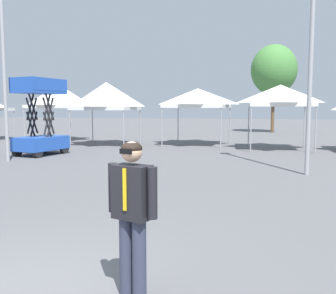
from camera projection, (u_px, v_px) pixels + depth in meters
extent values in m
cylinder|color=#9E9EA3|center=(14.00, 123.00, 26.30)|extent=(0.06, 0.06, 2.13)
cylinder|color=#9E9EA3|center=(24.00, 124.00, 23.46)|extent=(0.06, 0.06, 2.31)
cylinder|color=#9E9EA3|center=(70.00, 124.00, 22.86)|extent=(0.06, 0.06, 2.31)
cylinder|color=#9E9EA3|center=(49.00, 122.00, 26.42)|extent=(0.06, 0.06, 2.31)
cylinder|color=#9E9EA3|center=(90.00, 122.00, 25.82)|extent=(0.06, 0.06, 2.31)
pyramid|color=white|center=(58.00, 94.00, 24.45)|extent=(3.33, 3.33, 1.35)
cube|color=white|center=(58.00, 107.00, 24.53)|extent=(3.30, 3.30, 0.20)
cylinder|color=#9E9EA3|center=(70.00, 127.00, 20.59)|extent=(0.06, 0.06, 2.21)
cylinder|color=#9E9EA3|center=(124.00, 128.00, 19.94)|extent=(0.06, 0.06, 2.21)
cylinder|color=#9E9EA3|center=(92.00, 124.00, 23.59)|extent=(0.06, 0.06, 2.21)
cylinder|color=#9E9EA3|center=(140.00, 125.00, 22.94)|extent=(0.06, 0.06, 2.21)
pyramid|color=white|center=(106.00, 94.00, 21.58)|extent=(3.34, 3.34, 1.38)
cube|color=white|center=(106.00, 108.00, 21.66)|extent=(3.31, 3.31, 0.20)
cylinder|color=#9E9EA3|center=(162.00, 126.00, 20.78)|extent=(0.06, 0.06, 2.33)
cylinder|color=#9E9EA3|center=(221.00, 126.00, 19.82)|extent=(0.06, 0.06, 2.33)
cylinder|color=#9E9EA3|center=(178.00, 123.00, 23.86)|extent=(0.06, 0.06, 2.33)
cylinder|color=#9E9EA3|center=(230.00, 124.00, 22.90)|extent=(0.06, 0.06, 2.33)
pyramid|color=white|center=(198.00, 96.00, 21.67)|extent=(3.59, 3.59, 0.91)
cube|color=white|center=(198.00, 106.00, 21.73)|extent=(3.56, 3.56, 0.20)
cylinder|color=#9E9EA3|center=(251.00, 127.00, 18.22)|extent=(0.06, 0.06, 2.40)
cylinder|color=#9E9EA3|center=(316.00, 128.00, 17.72)|extent=(0.06, 0.06, 2.40)
cylinder|color=#9E9EA3|center=(249.00, 125.00, 21.14)|extent=(0.06, 0.06, 2.40)
cylinder|color=#9E9EA3|center=(304.00, 125.00, 20.63)|extent=(0.06, 0.06, 2.40)
pyramid|color=white|center=(280.00, 94.00, 19.26)|extent=(3.34, 3.34, 0.91)
cube|color=white|center=(280.00, 105.00, 19.31)|extent=(3.31, 3.31, 0.20)
cylinder|color=black|center=(17.00, 151.00, 16.76)|extent=(0.26, 0.50, 0.48)
cylinder|color=black|center=(38.00, 152.00, 16.27)|extent=(0.26, 0.50, 0.48)
cylinder|color=black|center=(45.00, 147.00, 18.32)|extent=(0.26, 0.50, 0.48)
cylinder|color=black|center=(64.00, 148.00, 17.83)|extent=(0.26, 0.50, 0.48)
cube|color=blue|center=(41.00, 143.00, 17.26)|extent=(1.80, 2.52, 0.60)
cylinder|color=black|center=(33.00, 129.00, 17.40)|extent=(0.21, 0.70, 1.64)
cylinder|color=black|center=(33.00, 129.00, 17.40)|extent=(0.21, 0.70, 1.64)
cylinder|color=black|center=(49.00, 130.00, 17.00)|extent=(0.21, 0.70, 1.64)
cylinder|color=black|center=(49.00, 130.00, 17.00)|extent=(0.21, 0.70, 1.64)
cylinder|color=black|center=(32.00, 116.00, 17.34)|extent=(0.21, 0.70, 1.64)
cylinder|color=black|center=(32.00, 116.00, 17.34)|extent=(0.21, 0.70, 1.64)
cylinder|color=black|center=(49.00, 116.00, 16.93)|extent=(0.21, 0.70, 1.64)
cylinder|color=black|center=(49.00, 116.00, 16.93)|extent=(0.21, 0.70, 1.64)
cylinder|color=black|center=(31.00, 102.00, 17.27)|extent=(0.21, 0.70, 1.64)
cylinder|color=black|center=(31.00, 102.00, 17.27)|extent=(0.21, 0.70, 1.64)
cylinder|color=black|center=(48.00, 102.00, 16.87)|extent=(0.21, 0.70, 1.64)
cylinder|color=black|center=(48.00, 102.00, 16.87)|extent=(0.21, 0.70, 1.64)
cube|color=blue|center=(39.00, 92.00, 17.03)|extent=(1.71, 2.39, 0.12)
cube|color=blue|center=(21.00, 83.00, 16.03)|extent=(1.32, 0.30, 0.55)
cube|color=blue|center=(55.00, 86.00, 17.95)|extent=(1.32, 0.30, 0.55)
cube|color=blue|center=(28.00, 85.00, 17.26)|extent=(0.46, 2.16, 0.55)
cube|color=blue|center=(50.00, 84.00, 16.72)|extent=(0.46, 2.16, 0.55)
cylinder|color=#33384C|center=(126.00, 257.00, 4.31)|extent=(0.16, 0.16, 0.92)
cylinder|color=#33384C|center=(139.00, 260.00, 4.22)|extent=(0.16, 0.16, 0.92)
cube|color=black|center=(132.00, 192.00, 4.18)|extent=(0.47, 0.36, 0.60)
cylinder|color=black|center=(113.00, 187.00, 4.32)|extent=(0.11, 0.11, 0.56)
cylinder|color=black|center=(152.00, 193.00, 4.04)|extent=(0.11, 0.11, 0.56)
sphere|color=#D8A884|center=(132.00, 152.00, 4.14)|extent=(0.23, 0.23, 0.23)
ellipsoid|color=black|center=(132.00, 148.00, 4.13)|extent=(0.23, 0.23, 0.14)
cube|color=black|center=(126.00, 151.00, 4.05)|extent=(0.15, 0.07, 0.06)
cube|color=yellow|center=(125.00, 190.00, 4.07)|extent=(0.05, 0.02, 0.46)
cylinder|color=#9E9EA3|center=(4.00, 72.00, 14.89)|extent=(0.14, 0.14, 7.10)
cylinder|color=#9E9EA3|center=(312.00, 21.00, 11.68)|extent=(0.14, 0.14, 9.60)
cylinder|color=brown|center=(273.00, 110.00, 32.56)|extent=(0.28, 0.28, 3.80)
ellipsoid|color=#47843D|center=(274.00, 70.00, 32.21)|extent=(3.86, 3.86, 4.24)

